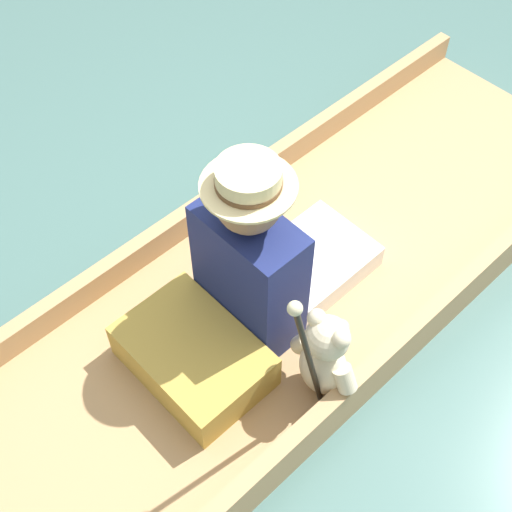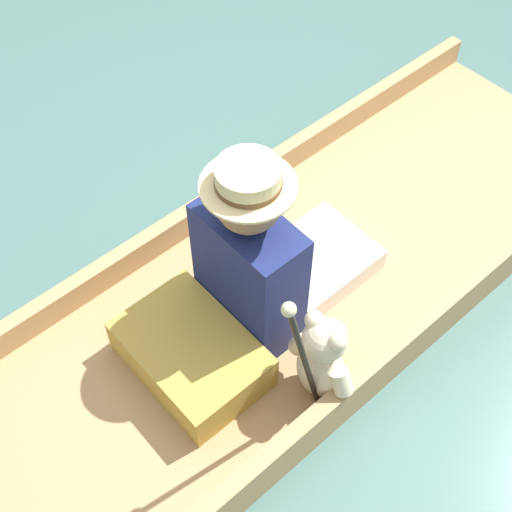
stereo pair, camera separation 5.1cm
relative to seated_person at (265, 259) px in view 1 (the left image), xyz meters
The scene contains 7 objects.
ground_plane 0.46m from the seated_person, 93.95° to the left, with size 16.00×16.00×0.00m, color #476B66.
punt_boat 0.39m from the seated_person, 93.95° to the left, with size 1.08×3.31×0.23m.
seat_cushion 0.44m from the seated_person, 87.59° to the right, with size 0.54×0.37×0.17m.
seated_person is the anchor object (origin of this frame).
teddy_bear 0.41m from the seated_person, 11.81° to the right, with size 0.30×0.18×0.43m.
wine_glass 0.51m from the seated_person, 150.17° to the left, with size 0.10×0.10×0.10m.
walking_cane 0.51m from the seated_person, 28.84° to the right, with size 0.04×0.21×0.81m.
Camera 1 is at (1.13, -1.26, 2.48)m, focal length 50.00 mm.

